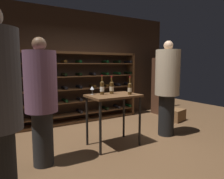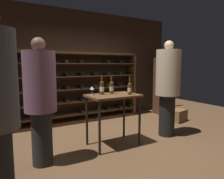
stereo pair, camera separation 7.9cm
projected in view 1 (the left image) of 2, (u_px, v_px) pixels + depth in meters
name	position (u px, v px, depth m)	size (l,w,h in m)	color
ground_plane	(121.00, 143.00, 4.04)	(10.11, 10.11, 0.00)	brown
back_wall	(79.00, 66.00, 5.60)	(5.80, 0.10, 2.93)	#332319
wine_rack	(79.00, 88.00, 5.43)	(3.42, 0.32, 1.84)	brown
tasting_table	(113.00, 102.00, 3.84)	(0.94, 0.62, 0.97)	brown
person_guest_plum_blouse	(167.00, 84.00, 4.37)	(0.51, 0.51, 2.01)	black
person_bystander_red_print	(41.00, 96.00, 3.04)	(0.47, 0.47, 1.91)	black
wine_crate	(176.00, 115.00, 5.61)	(0.48, 0.34, 0.31)	brown
display_cabinet	(161.00, 86.00, 6.43)	(0.44, 0.36, 1.72)	#4C2D1E
wine_bottle_black_capsule	(102.00, 88.00, 3.82)	(0.08, 0.08, 0.36)	#4C3314
wine_bottle_red_label	(130.00, 88.00, 3.83)	(0.07, 0.07, 0.34)	#4C3314
wine_bottle_green_slim	(112.00, 87.00, 3.93)	(0.08, 0.08, 0.34)	#4C3314
wine_glass_stemmed_center	(92.00, 88.00, 3.83)	(0.08, 0.08, 0.15)	silver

